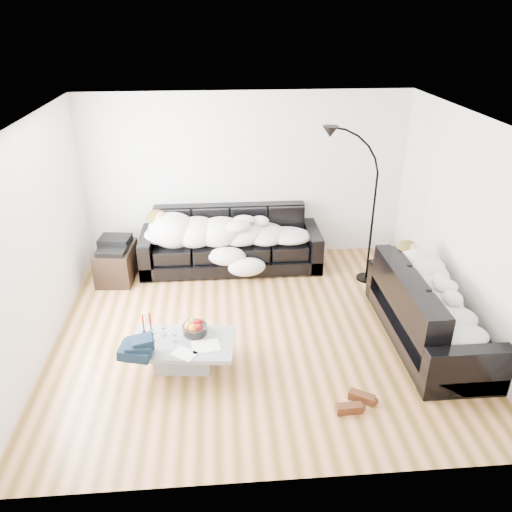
{
  "coord_description": "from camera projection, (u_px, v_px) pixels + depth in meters",
  "views": [
    {
      "loc": [
        -0.45,
        -5.21,
        3.65
      ],
      "look_at": [
        0.0,
        0.3,
        0.9
      ],
      "focal_mm": 35.0,
      "sensor_mm": 36.0,
      "label": 1
    }
  ],
  "objects": [
    {
      "name": "coffee_table",
      "position": [
        183.0,
        354.0,
        5.61
      ],
      "size": [
        1.21,
        0.79,
        0.33
      ],
      "primitive_type": "cube",
      "rotation": [
        0.0,
        0.0,
        -0.11
      ],
      "color": "#939699",
      "rests_on": "ground"
    },
    {
      "name": "wall_back",
      "position": [
        246.0,
        177.0,
        7.74
      ],
      "size": [
        5.0,
        0.02,
        2.6
      ],
      "primitive_type": "cube",
      "color": "silver",
      "rests_on": "ground"
    },
    {
      "name": "wine_glass_b",
      "position": [
        153.0,
        336.0,
        5.51
      ],
      "size": [
        0.08,
        0.08,
        0.15
      ],
      "primitive_type": "cylinder",
      "rotation": [
        0.0,
        0.0,
        0.31
      ],
      "color": "white",
      "rests_on": "coffee_table"
    },
    {
      "name": "wine_glass_c",
      "position": [
        175.0,
        336.0,
        5.5
      ],
      "size": [
        0.08,
        0.08,
        0.15
      ],
      "primitive_type": "cylinder",
      "rotation": [
        0.0,
        0.0,
        0.34
      ],
      "color": "white",
      "rests_on": "coffee_table"
    },
    {
      "name": "fruit_bowl",
      "position": [
        195.0,
        327.0,
        5.65
      ],
      "size": [
        0.35,
        0.35,
        0.17
      ],
      "primitive_type": "cylinder",
      "rotation": [
        0.0,
        0.0,
        -0.29
      ],
      "color": "white",
      "rests_on": "coffee_table"
    },
    {
      "name": "candle_left",
      "position": [
        143.0,
        324.0,
        5.63
      ],
      "size": [
        0.05,
        0.05,
        0.24
      ],
      "primitive_type": "cylinder",
      "rotation": [
        0.0,
        0.0,
        -0.08
      ],
      "color": "maroon",
      "rests_on": "coffee_table"
    },
    {
      "name": "newspaper_b",
      "position": [
        184.0,
        353.0,
        5.34
      ],
      "size": [
        0.31,
        0.29,
        0.01
      ],
      "primitive_type": "cube",
      "rotation": [
        0.0,
        0.0,
        -0.59
      ],
      "color": "silver",
      "rests_on": "coffee_table"
    },
    {
      "name": "ground",
      "position": [
        258.0,
        330.0,
        6.31
      ],
      "size": [
        5.0,
        5.0,
        0.0
      ],
      "primitive_type": "plane",
      "color": "brown",
      "rests_on": "ground"
    },
    {
      "name": "navy_jacket",
      "position": [
        138.0,
        343.0,
        5.23
      ],
      "size": [
        0.38,
        0.33,
        0.18
      ],
      "primitive_type": null,
      "rotation": [
        0.0,
        0.0,
        0.11
      ],
      "color": "black",
      "rests_on": "coffee_table"
    },
    {
      "name": "wall_right",
      "position": [
        468.0,
        229.0,
        5.91
      ],
      "size": [
        0.02,
        4.5,
        2.6
      ],
      "primitive_type": "cube",
      "color": "silver",
      "rests_on": "ground"
    },
    {
      "name": "ceiling",
      "position": [
        258.0,
        122.0,
        5.15
      ],
      "size": [
        5.0,
        5.0,
        0.0
      ],
      "primitive_type": "plane",
      "color": "white",
      "rests_on": "ground"
    },
    {
      "name": "av_cabinet",
      "position": [
        117.0,
        263.0,
        7.42
      ],
      "size": [
        0.56,
        0.77,
        0.51
      ],
      "primitive_type": "cube",
      "rotation": [
        0.0,
        0.0,
        -0.07
      ],
      "color": "black",
      "rests_on": "ground"
    },
    {
      "name": "sleeper_right",
      "position": [
        434.0,
        293.0,
        5.87
      ],
      "size": [
        0.78,
        1.85,
        0.45
      ],
      "primitive_type": null,
      "rotation": [
        0.0,
        0.0,
        1.57
      ],
      "color": "white",
      "rests_on": "sofa_right"
    },
    {
      "name": "stereo",
      "position": [
        114.0,
        244.0,
        7.28
      ],
      "size": [
        0.48,
        0.39,
        0.13
      ],
      "primitive_type": "cube",
      "rotation": [
        0.0,
        0.0,
        -0.13
      ],
      "color": "black",
      "rests_on": "av_cabinet"
    },
    {
      "name": "teal_cushion",
      "position": [
        410.0,
        262.0,
        6.42
      ],
      "size": [
        0.42,
        0.38,
        0.2
      ],
      "primitive_type": "ellipsoid",
      "rotation": [
        0.0,
        0.0,
        0.24
      ],
      "color": "#0D5C43",
      "rests_on": "sofa_right"
    },
    {
      "name": "floor_lamp",
      "position": [
        373.0,
        216.0,
        7.06
      ],
      "size": [
        0.77,
        0.39,
        2.02
      ],
      "primitive_type": null,
      "rotation": [
        0.0,
        0.0,
        -0.14
      ],
      "color": "black",
      "rests_on": "ground"
    },
    {
      "name": "candle_right",
      "position": [
        151.0,
        323.0,
        5.64
      ],
      "size": [
        0.06,
        0.06,
        0.26
      ],
      "primitive_type": "cylinder",
      "rotation": [
        0.0,
        0.0,
        0.28
      ],
      "color": "maroon",
      "rests_on": "coffee_table"
    },
    {
      "name": "wall_left",
      "position": [
        35.0,
        244.0,
        5.55
      ],
      "size": [
        0.02,
        4.5,
        2.6
      ],
      "primitive_type": "cube",
      "color": "silver",
      "rests_on": "ground"
    },
    {
      "name": "sleeper_back",
      "position": [
        231.0,
        229.0,
        7.55
      ],
      "size": [
        2.32,
        0.8,
        0.46
      ],
      "primitive_type": null,
      "color": "white",
      "rests_on": "sofa_back"
    },
    {
      "name": "sofa_back",
      "position": [
        231.0,
        240.0,
        7.69
      ],
      "size": [
        2.75,
        0.95,
        0.9
      ],
      "primitive_type": "cube",
      "color": "black",
      "rests_on": "ground"
    },
    {
      "name": "shoes",
      "position": [
        355.0,
        403.0,
        5.07
      ],
      "size": [
        0.5,
        0.39,
        0.1
      ],
      "primitive_type": null,
      "rotation": [
        0.0,
        0.0,
        -0.16
      ],
      "color": "#472311",
      "rests_on": "ground"
    },
    {
      "name": "sofa_right",
      "position": [
        431.0,
        308.0,
        5.96
      ],
      "size": [
        0.93,
        2.16,
        0.87
      ],
      "primitive_type": "cube",
      "rotation": [
        0.0,
        0.0,
        1.57
      ],
      "color": "black",
      "rests_on": "ground"
    },
    {
      "name": "newspaper_a",
      "position": [
        206.0,
        346.0,
        5.45
      ],
      "size": [
        0.33,
        0.27,
        0.01
      ],
      "primitive_type": "cube",
      "rotation": [
        0.0,
        0.0,
        0.15
      ],
      "color": "silver",
      "rests_on": "coffee_table"
    },
    {
      "name": "wine_glass_a",
      "position": [
        164.0,
        329.0,
        5.61
      ],
      "size": [
        0.08,
        0.08,
        0.16
      ],
      "primitive_type": "cylinder",
      "rotation": [
        0.0,
        0.0,
        0.19
      ],
      "color": "white",
      "rests_on": "coffee_table"
    }
  ]
}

